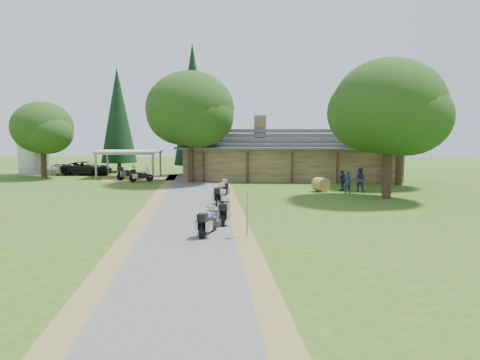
# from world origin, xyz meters

# --- Properties ---
(ground) EXTENTS (120.00, 120.00, 0.00)m
(ground) POSITION_xyz_m (0.00, 0.00, 0.00)
(ground) COLOR #2D4A14
(ground) RESTS_ON ground
(driveway) EXTENTS (51.95, 51.95, 0.00)m
(driveway) POSITION_xyz_m (-0.50, 4.00, 0.00)
(driveway) COLOR #4B4B4D
(driveway) RESTS_ON ground
(lodge) EXTENTS (21.40, 9.40, 4.90)m
(lodge) POSITION_xyz_m (6.00, 24.00, 2.45)
(lodge) COLOR brown
(lodge) RESTS_ON ground
(silo) EXTENTS (3.34, 3.34, 6.50)m
(silo) POSITION_xyz_m (-21.27, 26.02, 3.25)
(silo) COLOR gray
(silo) RESTS_ON ground
(carport) EXTENTS (6.30, 4.29, 2.69)m
(carport) POSITION_xyz_m (-10.13, 23.60, 1.34)
(carport) COLOR silver
(carport) RESTS_ON ground
(car_white_sedan) EXTENTS (2.62, 5.36, 1.73)m
(car_white_sedan) POSITION_xyz_m (-17.53, 25.51, 0.86)
(car_white_sedan) COLOR silver
(car_white_sedan) RESTS_ON ground
(car_dark_suv) EXTENTS (2.42, 5.66, 2.17)m
(car_dark_suv) POSITION_xyz_m (-15.30, 25.63, 1.08)
(car_dark_suv) COLOR black
(car_dark_suv) RESTS_ON ground
(motorcycle_row_a) EXTENTS (0.97, 1.93, 1.27)m
(motorcycle_row_a) POSITION_xyz_m (1.27, -1.85, 0.63)
(motorcycle_row_a) COLOR #262294
(motorcycle_row_a) RESTS_ON ground
(motorcycle_row_b) EXTENTS (0.69, 1.92, 1.30)m
(motorcycle_row_b) POSITION_xyz_m (1.73, 0.85, 0.65)
(motorcycle_row_b) COLOR #A1A3A8
(motorcycle_row_b) RESTS_ON ground
(motorcycle_row_c) EXTENTS (0.84, 1.92, 1.27)m
(motorcycle_row_c) POSITION_xyz_m (1.38, 3.87, 0.64)
(motorcycle_row_c) COLOR #C99B0A
(motorcycle_row_c) RESTS_ON ground
(motorcycle_row_d) EXTENTS (0.81, 1.99, 1.33)m
(motorcycle_row_d) POSITION_xyz_m (0.89, 6.79, 0.67)
(motorcycle_row_d) COLOR #B43420
(motorcycle_row_d) RESTS_ON ground
(motorcycle_row_e) EXTENTS (0.85, 1.89, 1.25)m
(motorcycle_row_e) POSITION_xyz_m (0.91, 9.75, 0.62)
(motorcycle_row_e) COLOR black
(motorcycle_row_e) RESTS_ON ground
(motorcycle_carport_a) EXTENTS (1.91, 2.03, 1.44)m
(motorcycle_carport_a) POSITION_xyz_m (-9.46, 21.00, 0.72)
(motorcycle_carport_a) COLOR yellow
(motorcycle_carport_a) RESTS_ON ground
(motorcycle_carport_b) EXTENTS (2.00, 1.53, 1.33)m
(motorcycle_carport_b) POSITION_xyz_m (-7.74, 19.40, 0.66)
(motorcycle_carport_b) COLOR gray
(motorcycle_carport_b) RESTS_ON ground
(person_a) EXTENTS (0.59, 0.45, 1.95)m
(person_a) POSITION_xyz_m (9.83, 12.80, 0.98)
(person_a) COLOR #283350
(person_a) RESTS_ON ground
(person_b) EXTENTS (0.76, 0.67, 2.21)m
(person_b) POSITION_xyz_m (10.95, 13.95, 1.10)
(person_b) COLOR #283350
(person_b) RESTS_ON ground
(person_c) EXTENTS (0.67, 0.68, 1.96)m
(person_c) POSITION_xyz_m (9.68, 14.31, 0.98)
(person_c) COLOR #283350
(person_c) RESTS_ON ground
(hay_bale) EXTENTS (1.45, 1.43, 1.08)m
(hay_bale) POSITION_xyz_m (7.97, 13.79, 0.54)
(hay_bale) COLOR #A7793D
(hay_bale) RESTS_ON ground
(sign_post) EXTENTS (0.38, 0.06, 2.10)m
(sign_post) POSITION_xyz_m (3.05, -2.08, 1.05)
(sign_post) COLOR gray
(sign_post) RESTS_ON ground
(oak_lodge_left) EXTENTS (7.92, 7.92, 10.68)m
(oak_lodge_left) POSITION_xyz_m (-3.16, 19.43, 5.34)
(oak_lodge_left) COLOR #183811
(oak_lodge_left) RESTS_ON ground
(oak_lodge_right) EXTENTS (7.11, 7.11, 11.72)m
(oak_lodge_right) POSITION_xyz_m (15.16, 18.63, 5.86)
(oak_lodge_right) COLOR #183811
(oak_lodge_right) RESTS_ON ground
(oak_driveway) EXTENTS (7.76, 7.76, 10.23)m
(oak_driveway) POSITION_xyz_m (12.16, 10.49, 5.12)
(oak_driveway) COLOR #183811
(oak_driveway) RESTS_ON ground
(oak_silo) EXTENTS (5.97, 5.97, 8.06)m
(oak_silo) POSITION_xyz_m (-18.39, 22.42, 4.03)
(oak_silo) COLOR #183811
(oak_silo) RESTS_ON ground
(cedar_near) EXTENTS (4.05, 4.05, 13.79)m
(cedar_near) POSITION_xyz_m (-4.13, 26.70, 6.90)
(cedar_near) COLOR black
(cedar_near) RESTS_ON ground
(cedar_far) EXTENTS (4.02, 4.02, 11.75)m
(cedar_far) POSITION_xyz_m (-13.14, 29.63, 5.87)
(cedar_far) COLOR black
(cedar_far) RESTS_ON ground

